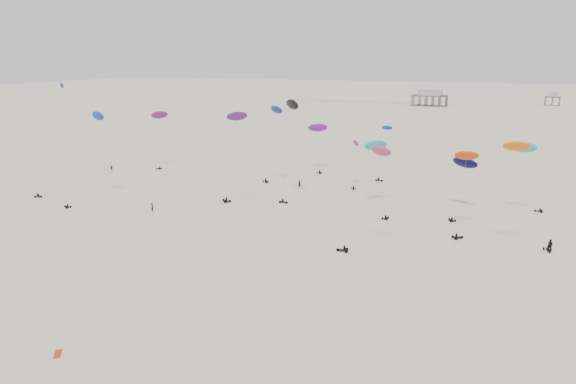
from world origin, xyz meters
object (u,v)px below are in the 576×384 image
at_px(rig_2, 274,124).
at_px(rig_7, 526,156).
at_px(rig_0, 523,168).
at_px(spectator_0, 153,212).
at_px(pavilion_main, 430,99).
at_px(pavilion_small, 552,100).

distance_m(rig_2, rig_7, 58.28).
bearing_deg(rig_0, rig_7, -104.85).
distance_m(rig_2, spectator_0, 40.48).
relative_size(rig_2, spectator_0, 8.53).
xyz_separation_m(pavilion_main, pavilion_small, (70.00, 30.00, -0.74)).
height_order(pavilion_small, rig_7, rig_7).
bearing_deg(rig_7, rig_0, -178.33).
height_order(rig_2, spectator_0, rig_2).
bearing_deg(pavilion_main, spectator_0, -94.34).
relative_size(pavilion_main, pavilion_small, 2.33).
height_order(pavilion_small, spectator_0, pavilion_small).
height_order(pavilion_main, rig_0, rig_0).
xyz_separation_m(pavilion_main, rig_7, (49.72, -231.74, 6.94)).
bearing_deg(rig_2, spectator_0, 34.58).
height_order(rig_0, rig_7, rig_0).
relative_size(rig_0, spectator_0, 7.94).
bearing_deg(rig_2, pavilion_main, -129.44).
bearing_deg(rig_2, pavilion_small, -144.41).
xyz_separation_m(rig_2, rig_7, (57.82, -6.68, -3.04)).
distance_m(pavilion_small, rig_0, 286.24).
bearing_deg(rig_7, spectator_0, 117.23).
xyz_separation_m(pavilion_small, spectator_0, (-89.83, -291.10, -3.49)).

